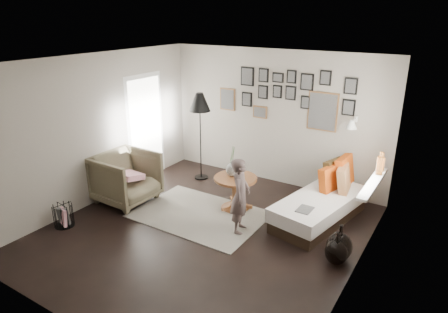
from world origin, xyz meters
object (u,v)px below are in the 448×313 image
Objects in this scene: vase at (232,167)px; magazine_basket at (63,215)px; armchair at (126,178)px; pedestal_table at (235,194)px; demijohn_large at (339,246)px; demijohn_small at (336,252)px; child at (240,196)px; floor_lamp at (200,105)px; daybed at (321,203)px.

magazine_basket is at bearing -133.69° from vase.
armchair is at bearing -154.56° from vase.
demijohn_large is at bearing -15.86° from pedestal_table.
demijohn_small is (2.08, -0.71, -0.56)m from vase.
armchair is 2.27m from child.
pedestal_table reaches higher than demijohn_small.
demijohn_large is at bearing 19.63° from magazine_basket.
pedestal_table is 0.84m from child.
floor_lamp is at bearing 75.25° from magazine_basket.
floor_lamp reaches higher than pedestal_table.
vase is at bearing 23.42° from child.
armchair is at bearing -148.14° from daybed.
daybed is 4.13× the size of demijohn_small.
magazine_basket is at bearing -135.15° from pedestal_table.
magazine_basket is at bearing -161.91° from demijohn_small.
child reaches higher than demijohn_small.
demijohn_large reaches higher than magazine_basket.
magazine_basket is (-3.39, -2.42, -0.10)m from daybed.
demijohn_large is (2.00, -0.57, -0.06)m from pedestal_table.
pedestal_table reaches higher than magazine_basket.
vase is 1.61m from floor_lamp.
floor_lamp is 3.67× the size of demijohn_small.
daybed is 1.16m from demijohn_large.
vase reaches higher than daybed.
floor_lamp is (-1.19, 0.75, 0.78)m from vase.
demijohn_small is at bearing -108.48° from child.
vase is at bearing 165.96° from pedestal_table.
child is at bearing -38.96° from floor_lamp.
demijohn_large is at bearing -104.01° from child.
demijohn_small is 1.59m from child.
demijohn_large is at bearing 90.00° from demijohn_small.
daybed is at bearing 118.59° from demijohn_small.
demijohn_small is at bearing -90.00° from demijohn_large.
armchair is at bearing -156.09° from pedestal_table.
floor_lamp reaches higher than daybed.
floor_lamp is (0.52, 1.57, 1.07)m from armchair.
pedestal_table is at bearing -14.04° from vase.
vase is 1.59m from daybed.
armchair is 0.82× the size of child.
child is at bearing -53.91° from pedestal_table.
floor_lamp reaches higher than vase.
vase is at bearing 161.19° from demijohn_small.
demijohn_large is (3.79, 0.23, -0.25)m from armchair.
armchair is (-3.19, -1.22, 0.17)m from daybed.
pedestal_table is at bearing 44.85° from magazine_basket.
floor_lamp is 3.77m from demijohn_large.
armchair is 1.24m from magazine_basket.
floor_lamp is at bearing 155.94° from demijohn_small.
floor_lamp reaches higher than demijohn_large.
demijohn_small is at bearing 18.09° from magazine_basket.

